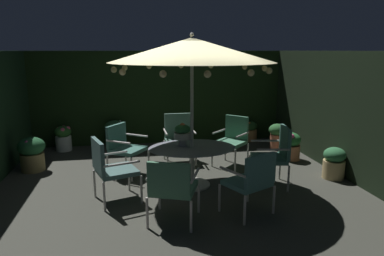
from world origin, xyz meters
TOP-DOWN VIEW (x-y plane):
  - ground_plane at (0.00, 0.00)m, footprint 6.89×6.88m
  - hedge_backdrop_rear at (0.00, 3.29)m, footprint 6.89×0.30m
  - hedge_backdrop_right at (3.30, 0.00)m, footprint 0.30×6.88m
  - patio_dining_table at (0.26, 0.06)m, footprint 1.52×1.20m
  - patio_umbrella at (0.26, 0.06)m, footprint 2.76×2.76m
  - centerpiece_planter at (0.11, 0.17)m, footprint 0.30×0.30m
  - patio_chair_north at (0.90, -1.24)m, footprint 0.80×0.77m
  - patio_chair_northeast at (1.70, -0.20)m, footprint 0.70×0.72m
  - patio_chair_east at (1.30, 1.06)m, footprint 0.80×0.80m
  - patio_chair_southeast at (0.24, 1.51)m, footprint 0.64×0.61m
  - patio_chair_south at (-0.92, 0.89)m, footprint 0.82×0.83m
  - patio_chair_southwest at (-1.12, -0.40)m, footprint 0.78×0.79m
  - patio_chair_west at (-0.25, -1.29)m, footprint 0.81×0.81m
  - potted_plant_left_far at (-1.16, 2.87)m, footprint 0.50×0.50m
  - potted_plant_right_far at (2.94, -0.05)m, footprint 0.40×0.40m
  - potted_plant_back_center at (2.34, 2.92)m, footprint 0.35×0.35m
  - potted_plant_back_left at (-2.36, 2.80)m, footprint 0.38×0.40m
  - potted_plant_front_corner at (-2.72, 1.39)m, footprint 0.52×0.52m
  - potted_plant_left_near at (2.71, 2.02)m, footprint 0.41×0.41m
  - potted_plant_right_near at (2.65, 1.19)m, footprint 0.45×0.45m
  - potted_plant_back_right at (0.54, 2.96)m, footprint 0.46×0.46m

SIDE VIEW (x-z plane):
  - ground_plane at x=0.00m, z-range -0.02..0.00m
  - potted_plant_back_center at x=2.34m, z-range 0.01..0.53m
  - potted_plant_right_far at x=2.94m, z-range 0.01..0.60m
  - potted_plant_back_right at x=0.54m, z-range 0.01..0.60m
  - potted_plant_right_near at x=2.65m, z-range 0.01..0.62m
  - potted_plant_back_left at x=-2.36m, z-range 0.02..0.62m
  - potted_plant_left_near at x=2.71m, z-range 0.04..0.66m
  - potted_plant_front_corner at x=-2.72m, z-range 0.02..0.70m
  - potted_plant_left_far at x=-1.16m, z-range 0.03..0.70m
  - patio_dining_table at x=0.26m, z-range 0.20..0.90m
  - patio_chair_north at x=0.90m, z-range 0.08..1.03m
  - patio_chair_west at x=-0.25m, z-range 0.09..1.03m
  - patio_chair_southeast at x=0.24m, z-range 0.07..1.08m
  - patio_chair_south at x=-0.92m, z-range 0.09..1.06m
  - patio_chair_east at x=1.30m, z-range 0.09..1.10m
  - patio_chair_southwest at x=-1.12m, z-range 0.08..1.11m
  - patio_chair_northeast at x=1.70m, z-range 0.08..1.14m
  - centerpiece_planter at x=0.11m, z-range 0.74..1.14m
  - hedge_backdrop_rear at x=0.00m, z-range 0.00..2.34m
  - hedge_backdrop_right at x=3.30m, z-range 0.00..2.34m
  - patio_umbrella at x=0.26m, z-range 1.04..3.67m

